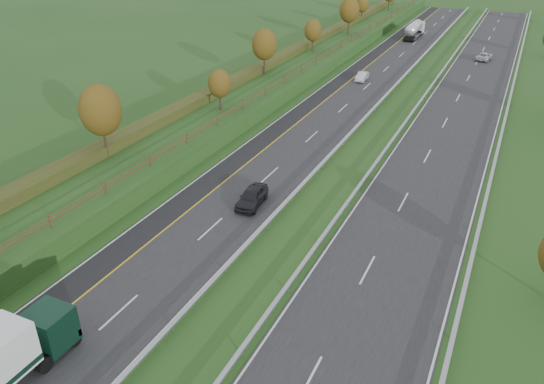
{
  "coord_description": "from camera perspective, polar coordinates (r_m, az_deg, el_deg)",
  "views": [
    {
      "loc": [
        22.8,
        -10.14,
        24.05
      ],
      "look_at": [
        4.9,
        27.79,
        2.2
      ],
      "focal_mm": 35.0,
      "sensor_mm": 36.0,
      "label": 1
    }
  ],
  "objects": [
    {
      "name": "car_dark_near",
      "position": [
        49.36,
        -2.18,
        -0.52
      ],
      "size": [
        2.44,
        5.02,
        1.65
      ],
      "primitive_type": "imported",
      "rotation": [
        0.0,
        0.0,
        0.1
      ],
      "color": "black",
      "rests_on": "near_carriageway"
    },
    {
      "name": "near_carriageway",
      "position": [
        77.57,
        6.99,
        9.27
      ],
      "size": [
        10.5,
        200.0,
        0.04
      ],
      "primitive_type": "cube",
      "color": "#232326",
      "rests_on": "ground"
    },
    {
      "name": "car_oncoming",
      "position": [
        110.14,
        21.88,
        13.4
      ],
      "size": [
        2.89,
        5.29,
        1.41
      ],
      "primitive_type": "imported",
      "rotation": [
        0.0,
        0.0,
        3.03
      ],
      "color": "silver",
      "rests_on": "far_carriageway"
    },
    {
      "name": "car_small_far",
      "position": [
        133.94,
        15.02,
        16.65
      ],
      "size": [
        2.28,
        5.37,
        1.55
      ],
      "primitive_type": "imported",
      "rotation": [
        0.0,
        0.0,
        0.02
      ],
      "color": "#191441",
      "rests_on": "near_carriageway"
    },
    {
      "name": "outer_barrier_far",
      "position": [
        73.95,
        23.67,
        6.7
      ],
      "size": [
        0.32,
        200.0,
        0.71
      ],
      "color": "#989BA0",
      "rests_on": "ground"
    },
    {
      "name": "car_silver_mid",
      "position": [
        90.29,
        9.67,
        12.16
      ],
      "size": [
        1.61,
        4.18,
        1.36
      ],
      "primitive_type": "imported",
      "rotation": [
        0.0,
        0.0,
        0.04
      ],
      "color": "silver",
      "rests_on": "near_carriageway"
    },
    {
      "name": "road_tanker",
      "position": [
        126.85,
        15.08,
        16.56
      ],
      "size": [
        2.4,
        11.22,
        3.46
      ],
      "color": "silver",
      "rests_on": "near_carriageway"
    },
    {
      "name": "median_barrier_far",
      "position": [
        74.92,
        14.92,
        8.36
      ],
      "size": [
        0.32,
        200.0,
        0.71
      ],
      "color": "#989BA0",
      "rests_on": "ground"
    },
    {
      "name": "hard_shoulder",
      "position": [
        78.75,
        4.38,
        9.68
      ],
      "size": [
        3.0,
        200.0,
        0.04
      ],
      "primitive_type": "cube",
      "color": "black",
      "rests_on": "ground"
    },
    {
      "name": "ground",
      "position": [
        71.0,
        11.81,
        7.13
      ],
      "size": [
        400.0,
        400.0,
        0.0
      ],
      "primitive_type": "plane",
      "color": "#214819",
      "rests_on": "ground"
    },
    {
      "name": "fence_left",
      "position": [
        79.35,
        1.07,
        11.93
      ],
      "size": [
        0.12,
        189.06,
        1.2
      ],
      "color": "#422B19",
      "rests_on": "embankment_left"
    },
    {
      "name": "far_carriageway",
      "position": [
        74.41,
        19.16,
        7.13
      ],
      "size": [
        10.5,
        200.0,
        0.04
      ],
      "primitive_type": "cube",
      "color": "#232326",
      "rests_on": "ground"
    },
    {
      "name": "lane_markings",
      "position": [
        75.82,
        11.58,
        8.5
      ],
      "size": [
        26.75,
        200.0,
        0.01
      ],
      "color": "silver",
      "rests_on": "near_carriageway"
    },
    {
      "name": "median_barrier_near",
      "position": [
        75.9,
        11.13,
        9.02
      ],
      "size": [
        0.32,
        200.0,
        0.71
      ],
      "color": "#989BA0",
      "rests_on": "ground"
    },
    {
      "name": "trees_left",
      "position": [
        77.64,
        -2.71,
        14.33
      ],
      "size": [
        6.64,
        164.3,
        7.66
      ],
      "color": "#2D2116",
      "rests_on": "embankment_left"
    },
    {
      "name": "embankment_left",
      "position": [
        82.05,
        -1.74,
        11.19
      ],
      "size": [
        12.0,
        200.0,
        2.0
      ],
      "primitive_type": "cube",
      "color": "#214819",
      "rests_on": "ground"
    },
    {
      "name": "hedge_left",
      "position": [
        82.53,
        -3.02,
        12.38
      ],
      "size": [
        2.2,
        180.0,
        1.1
      ],
      "primitive_type": "cube",
      "color": "#2F3917",
      "rests_on": "embankment_left"
    }
  ]
}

